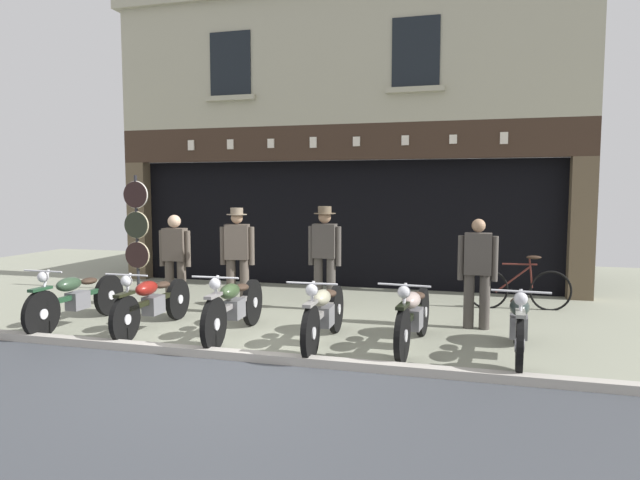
% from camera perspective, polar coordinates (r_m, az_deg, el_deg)
% --- Properties ---
extents(ground, '(21.62, 22.00, 0.18)m').
position_cam_1_polar(ground, '(6.02, -12.72, -14.93)').
color(ground, gray).
extents(shop_facade, '(9.92, 4.42, 6.07)m').
position_cam_1_polar(shop_facade, '(13.26, 3.67, 3.69)').
color(shop_facade, black).
rests_on(shop_facade, ground).
extents(motorcycle_far_left, '(0.62, 2.08, 0.92)m').
position_cam_1_polar(motorcycle_far_left, '(9.08, -23.46, -5.34)').
color(motorcycle_far_left, black).
rests_on(motorcycle_far_left, ground).
extents(motorcycle_left, '(0.62, 2.03, 0.91)m').
position_cam_1_polar(motorcycle_left, '(8.40, -16.63, -5.99)').
color(motorcycle_left, black).
rests_on(motorcycle_left, ground).
extents(motorcycle_center_left, '(0.62, 2.07, 0.94)m').
position_cam_1_polar(motorcycle_center_left, '(7.78, -8.70, -6.59)').
color(motorcycle_center_left, black).
rests_on(motorcycle_center_left, ground).
extents(motorcycle_center, '(0.62, 2.03, 0.93)m').
position_cam_1_polar(motorcycle_center, '(7.29, 0.41, -7.38)').
color(motorcycle_center, black).
rests_on(motorcycle_center, ground).
extents(motorcycle_center_right, '(0.62, 2.00, 0.92)m').
position_cam_1_polar(motorcycle_center_right, '(7.25, 9.43, -7.53)').
color(motorcycle_center_right, black).
rests_on(motorcycle_center_right, ground).
extents(motorcycle_right, '(0.62, 2.01, 0.92)m').
position_cam_1_polar(motorcycle_right, '(7.16, 19.51, -7.92)').
color(motorcycle_right, black).
rests_on(motorcycle_right, ground).
extents(salesman_left, '(0.56, 0.26, 1.58)m').
position_cam_1_polar(salesman_left, '(9.85, -14.49, -1.62)').
color(salesman_left, brown).
rests_on(salesman_left, ground).
extents(shopkeeper_center, '(0.55, 0.33, 1.72)m').
position_cam_1_polar(shopkeeper_center, '(9.18, -8.38, -1.53)').
color(shopkeeper_center, brown).
rests_on(shopkeeper_center, ground).
extents(salesman_right, '(0.56, 0.36, 1.73)m').
position_cam_1_polar(salesman_right, '(9.33, 0.48, -1.25)').
color(salesman_right, '#47423D').
rests_on(salesman_right, ground).
extents(assistant_far_right, '(0.56, 0.24, 1.59)m').
position_cam_1_polar(assistant_far_right, '(8.40, 15.69, -2.81)').
color(assistant_far_right, '#47423D').
rests_on(assistant_far_right, ground).
extents(tyre_sign_pole, '(0.54, 0.06, 2.29)m').
position_cam_1_polar(tyre_sign_pole, '(11.70, -18.12, 1.36)').
color(tyre_sign_pole, '#232328').
rests_on(tyre_sign_pole, ground).
extents(advert_board_near, '(0.67, 0.03, 1.05)m').
position_cam_1_polar(advert_board_near, '(11.37, 12.91, 3.40)').
color(advert_board_near, beige).
extents(advert_board_far, '(0.75, 0.03, 0.94)m').
position_cam_1_polar(advert_board_far, '(11.37, 18.35, 3.41)').
color(advert_board_far, silver).
extents(leaning_bicycle, '(1.70, 0.50, 0.93)m').
position_cam_1_polar(leaning_bicycle, '(10.04, 19.57, -4.58)').
color(leaning_bicycle, black).
rests_on(leaning_bicycle, ground).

